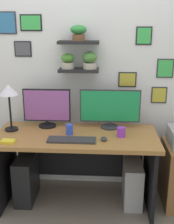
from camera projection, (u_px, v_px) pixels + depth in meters
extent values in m
plane|color=#70665B|center=(77.00, 202.00, 3.00)|extent=(8.00, 8.00, 0.00)
cube|color=silver|center=(80.00, 66.00, 3.02)|extent=(4.40, 0.04, 2.70)
cube|color=black|center=(79.00, 70.00, 2.91)|extent=(0.40, 0.20, 0.03)
cube|color=black|center=(79.00, 42.00, 2.83)|extent=(0.40, 0.20, 0.03)
cylinder|color=#B2A899|center=(68.00, 65.00, 2.91)|extent=(0.13, 0.13, 0.06)
ellipsoid|color=#468631|center=(68.00, 58.00, 2.89)|extent=(0.13, 0.13, 0.09)
cylinder|color=brown|center=(79.00, 38.00, 2.82)|extent=(0.12, 0.12, 0.06)
ellipsoid|color=#2B8239|center=(78.00, 30.00, 2.80)|extent=(0.16, 0.16, 0.09)
cylinder|color=#B2A899|center=(90.00, 66.00, 2.89)|extent=(0.14, 0.14, 0.06)
ellipsoid|color=#49823B|center=(90.00, 57.00, 2.87)|extent=(0.15, 0.15, 0.11)
cube|color=#2D2D33|center=(5.00, 23.00, 2.92)|extent=(0.23, 0.02, 0.22)
cube|color=teal|center=(5.00, 23.00, 2.91)|extent=(0.21, 0.00, 0.20)
cube|color=black|center=(144.00, 36.00, 2.87)|extent=(0.16, 0.02, 0.18)
cube|color=green|center=(144.00, 36.00, 2.86)|extent=(0.13, 0.00, 0.15)
cube|color=black|center=(23.00, 49.00, 2.98)|extent=(0.18, 0.02, 0.16)
cube|color=#4C4C56|center=(23.00, 49.00, 2.98)|extent=(0.15, 0.00, 0.13)
cube|color=#2D2D33|center=(159.00, 95.00, 3.04)|extent=(0.16, 0.02, 0.17)
cube|color=gold|center=(159.00, 95.00, 3.03)|extent=(0.14, 0.00, 0.15)
cube|color=black|center=(31.00, 23.00, 2.90)|extent=(0.22, 0.02, 0.16)
cube|color=green|center=(31.00, 23.00, 2.89)|extent=(0.20, 0.00, 0.14)
cube|color=black|center=(127.00, 80.00, 3.01)|extent=(0.19, 0.02, 0.16)
cube|color=gold|center=(127.00, 80.00, 3.00)|extent=(0.16, 0.00, 0.13)
cube|color=#2D2D33|center=(165.00, 68.00, 2.95)|extent=(0.17, 0.02, 0.19)
cube|color=green|center=(165.00, 68.00, 2.94)|extent=(0.15, 0.00, 0.17)
cube|color=#9E6B38|center=(76.00, 136.00, 2.78)|extent=(1.56, 0.68, 0.04)
cube|color=black|center=(6.00, 169.00, 2.94)|extent=(0.04, 0.62, 0.71)
cube|color=black|center=(149.00, 173.00, 2.85)|extent=(0.04, 0.62, 0.71)
cube|color=black|center=(79.00, 155.00, 3.17)|extent=(1.36, 0.02, 0.50)
cylinder|color=black|center=(47.00, 126.00, 3.00)|extent=(0.18, 0.18, 0.02)
cylinder|color=black|center=(47.00, 122.00, 2.99)|extent=(0.03, 0.03, 0.05)
cube|color=black|center=(47.00, 105.00, 2.94)|extent=(0.48, 0.02, 0.34)
cube|color=#8C4C99|center=(47.00, 105.00, 2.93)|extent=(0.46, 0.00, 0.31)
cylinder|color=#2D2D33|center=(110.00, 127.00, 2.96)|extent=(0.18, 0.18, 0.02)
cylinder|color=#2D2D33|center=(110.00, 123.00, 2.95)|extent=(0.03, 0.03, 0.06)
cube|color=#2D2D33|center=(110.00, 106.00, 2.90)|extent=(0.61, 0.02, 0.33)
cube|color=#198C4C|center=(110.00, 106.00, 2.89)|extent=(0.58, 0.00, 0.31)
cube|color=#2D2D33|center=(72.00, 140.00, 2.62)|extent=(0.44, 0.14, 0.02)
ellipsoid|color=#2D2D33|center=(104.00, 139.00, 2.63)|extent=(0.06, 0.09, 0.03)
cylinder|color=black|center=(12.00, 129.00, 2.89)|extent=(0.13, 0.13, 0.02)
cylinder|color=black|center=(10.00, 112.00, 2.83)|extent=(0.02, 0.02, 0.34)
cone|color=silver|center=(8.00, 90.00, 2.77)|extent=(0.19, 0.19, 0.10)
cylinder|color=purple|center=(121.00, 132.00, 2.72)|extent=(0.08, 0.08, 0.09)
cylinder|color=blue|center=(69.00, 129.00, 2.77)|extent=(0.07, 0.07, 0.10)
cube|color=yellow|center=(8.00, 141.00, 2.59)|extent=(0.13, 0.09, 0.02)
cube|color=black|center=(26.00, 178.00, 2.98)|extent=(0.18, 0.40, 0.48)
cube|color=#99999E|center=(132.00, 183.00, 2.94)|extent=(0.18, 0.40, 0.44)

